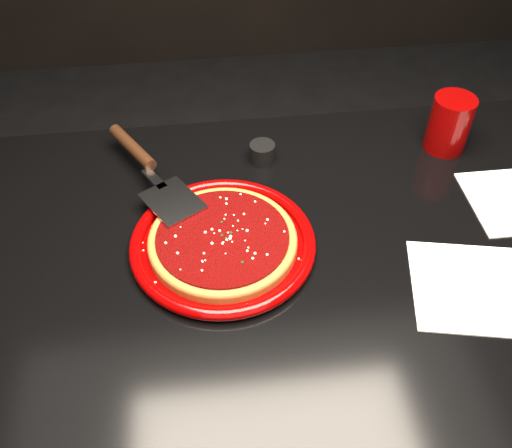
{
  "coord_description": "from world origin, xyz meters",
  "views": [
    {
      "loc": [
        -0.16,
        -0.61,
        1.47
      ],
      "look_at": [
        -0.07,
        0.06,
        0.77
      ],
      "focal_mm": 40.0,
      "sensor_mm": 36.0,
      "label": 1
    }
  ],
  "objects_px": {
    "plate": "(223,243)",
    "table": "(293,371)",
    "cup": "(449,124)",
    "pizza_server": "(152,170)",
    "ramekin": "(262,153)"
  },
  "relations": [
    {
      "from": "cup",
      "to": "plate",
      "type": "bearing_deg",
      "value": -154.67
    },
    {
      "from": "plate",
      "to": "ramekin",
      "type": "bearing_deg",
      "value": 66.67
    },
    {
      "from": "table",
      "to": "cup",
      "type": "bearing_deg",
      "value": 37.33
    },
    {
      "from": "table",
      "to": "pizza_server",
      "type": "xyz_separation_m",
      "value": [
        -0.25,
        0.21,
        0.42
      ]
    },
    {
      "from": "cup",
      "to": "pizza_server",
      "type": "bearing_deg",
      "value": -175.18
    },
    {
      "from": "plate",
      "to": "pizza_server",
      "type": "distance_m",
      "value": 0.21
    },
    {
      "from": "table",
      "to": "plate",
      "type": "xyz_separation_m",
      "value": [
        -0.13,
        0.03,
        0.39
      ]
    },
    {
      "from": "ramekin",
      "to": "cup",
      "type": "bearing_deg",
      "value": -0.4
    },
    {
      "from": "table",
      "to": "cup",
      "type": "relative_size",
      "value": 10.54
    },
    {
      "from": "table",
      "to": "cup",
      "type": "height_order",
      "value": "cup"
    },
    {
      "from": "cup",
      "to": "ramekin",
      "type": "height_order",
      "value": "cup"
    },
    {
      "from": "plate",
      "to": "pizza_server",
      "type": "height_order",
      "value": "pizza_server"
    },
    {
      "from": "plate",
      "to": "table",
      "type": "bearing_deg",
      "value": -14.7
    },
    {
      "from": "table",
      "to": "pizza_server",
      "type": "bearing_deg",
      "value": 140.15
    },
    {
      "from": "table",
      "to": "plate",
      "type": "relative_size",
      "value": 3.83
    }
  ]
}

